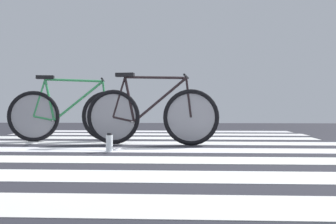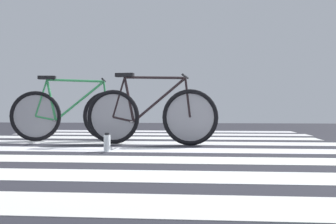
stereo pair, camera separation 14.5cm
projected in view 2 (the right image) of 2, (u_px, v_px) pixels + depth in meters
name	position (u px, v px, depth m)	size (l,w,h in m)	color
ground	(140.00, 154.00, 3.78)	(18.00, 14.00, 0.02)	#25252C
crosswalk_markings	(141.00, 150.00, 4.07)	(5.45, 6.49, 0.00)	silver
bicycle_1_of_2	(150.00, 115.00, 4.62)	(1.73, 0.52, 0.93)	black
bicycle_2_of_2	(72.00, 114.00, 5.13)	(1.72, 0.55, 0.93)	black
water_bottle	(107.00, 143.00, 3.92)	(0.07, 0.07, 0.21)	white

